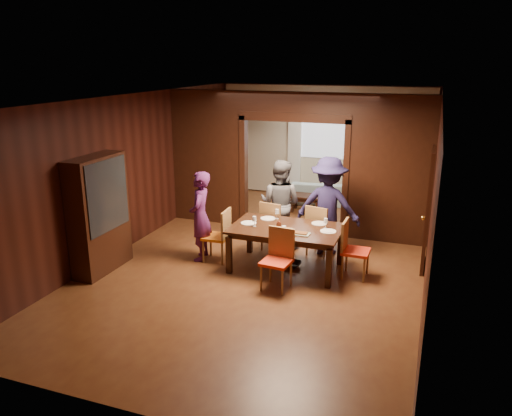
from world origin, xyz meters
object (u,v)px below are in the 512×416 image
at_px(chair_left, 216,235).
at_px(chair_far_r, 320,230).
at_px(chair_right, 356,250).
at_px(hutch, 99,215).
at_px(sofa, 321,192).
at_px(dining_table, 286,248).
at_px(person_grey, 280,204).
at_px(coffee_table, 306,203).
at_px(person_purple, 200,216).
at_px(chair_near, 276,260).
at_px(person_navy, 328,206).
at_px(chair_far_l, 275,225).

xyz_separation_m(chair_left, chair_far_r, (1.70, 0.93, 0.00)).
relative_size(chair_right, hutch, 0.48).
bearing_deg(sofa, dining_table, 87.18).
bearing_deg(person_grey, sofa, -84.60).
bearing_deg(coffee_table, dining_table, -81.64).
xyz_separation_m(sofa, coffee_table, (-0.18, -0.82, -0.08)).
bearing_deg(chair_right, person_purple, 94.43).
relative_size(sofa, chair_left, 1.99).
bearing_deg(chair_near, chair_far_r, 84.79).
bearing_deg(person_purple, person_navy, 103.54).
height_order(person_grey, person_navy, person_navy).
distance_m(person_navy, sofa, 3.44).
bearing_deg(dining_table, chair_far_r, 64.50).
height_order(dining_table, chair_right, chair_right).
relative_size(chair_right, chair_far_l, 1.00).
distance_m(sofa, dining_table, 4.27).
xyz_separation_m(person_purple, sofa, (1.26, 4.33, -0.53)).
distance_m(person_grey, dining_table, 1.20).
xyz_separation_m(person_navy, dining_table, (-0.52, -0.97, -0.54)).
bearing_deg(hutch, chair_near, 5.41).
distance_m(person_navy, chair_far_r, 0.46).
relative_size(chair_left, chair_near, 1.00).
bearing_deg(dining_table, person_navy, 62.05).
xyz_separation_m(coffee_table, chair_left, (-0.79, -3.50, 0.28)).
bearing_deg(chair_left, person_navy, 117.03).
relative_size(chair_left, chair_far_r, 1.00).
bearing_deg(chair_left, chair_far_r, 115.76).
distance_m(coffee_table, chair_near, 4.29).
xyz_separation_m(person_navy, chair_near, (-0.44, -1.78, -0.43)).
bearing_deg(person_purple, chair_right, 80.01).
height_order(person_purple, person_grey, person_grey).
bearing_deg(chair_right, person_grey, 61.01).
distance_m(chair_far_l, chair_far_r, 0.88).
relative_size(coffee_table, chair_near, 0.82).
bearing_deg(hutch, chair_left, 31.42).
bearing_deg(hutch, person_purple, 36.08).
height_order(sofa, chair_left, chair_left).
bearing_deg(hutch, chair_far_r, 30.04).
xyz_separation_m(person_grey, chair_near, (0.50, -1.82, -0.37)).
height_order(person_purple, coffee_table, person_purple).
relative_size(person_navy, chair_left, 1.90).
xyz_separation_m(dining_table, chair_far_r, (0.41, 0.86, 0.10)).
distance_m(coffee_table, chair_far_l, 2.63).
relative_size(chair_left, chair_far_l, 1.00).
xyz_separation_m(person_purple, hutch, (-1.39, -1.02, 0.18)).
relative_size(sofa, coffee_table, 2.41).
relative_size(person_purple, person_grey, 0.95).
bearing_deg(sofa, chair_far_l, 80.47).
bearing_deg(person_navy, chair_far_r, 48.14).
bearing_deg(hutch, sofa, 63.60).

